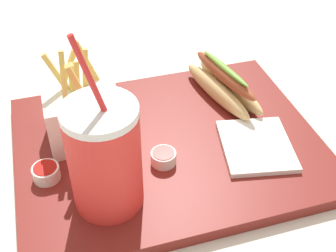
% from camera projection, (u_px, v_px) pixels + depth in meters
% --- Properties ---
extents(ground_plane, '(2.40, 2.40, 0.02)m').
position_uv_depth(ground_plane, '(168.00, 155.00, 0.71)').
color(ground_plane, silver).
extents(food_tray, '(0.46, 0.35, 0.02)m').
position_uv_depth(food_tray, '(168.00, 146.00, 0.69)').
color(food_tray, maroon).
rests_on(food_tray, ground_plane).
extents(soda_cup, '(0.09, 0.09, 0.25)m').
position_uv_depth(soda_cup, '(105.00, 157.00, 0.55)').
color(soda_cup, red).
rests_on(soda_cup, food_tray).
extents(fries_basket, '(0.11, 0.09, 0.16)m').
position_uv_depth(fries_basket, '(83.00, 114.00, 0.67)').
color(fries_basket, white).
rests_on(fries_basket, food_tray).
extents(hot_dog_1, '(0.09, 0.19, 0.06)m').
position_uv_depth(hot_dog_1, '(224.00, 85.00, 0.76)').
color(hot_dog_1, '#DBB775').
rests_on(hot_dog_1, food_tray).
extents(ketchup_cup_1, '(0.04, 0.04, 0.02)m').
position_uv_depth(ketchup_cup_1, '(163.00, 157.00, 0.65)').
color(ketchup_cup_1, white).
rests_on(ketchup_cup_1, food_tray).
extents(ketchup_cup_2, '(0.04, 0.04, 0.02)m').
position_uv_depth(ketchup_cup_2, '(46.00, 172.00, 0.62)').
color(ketchup_cup_2, white).
rests_on(ketchup_cup_2, food_tray).
extents(napkin_stack, '(0.12, 0.14, 0.01)m').
position_uv_depth(napkin_stack, '(256.00, 146.00, 0.67)').
color(napkin_stack, white).
rests_on(napkin_stack, food_tray).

